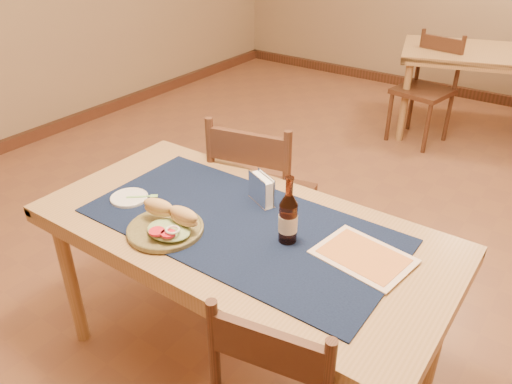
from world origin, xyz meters
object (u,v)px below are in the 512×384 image
Objects in this scene: beer_bottle at (288,218)px; main_table at (241,243)px; sandwich_plate at (167,225)px; chair_main_far at (260,198)px; back_table at (503,62)px; napkin_holder at (262,190)px.

main_table is at bearing -175.71° from beer_bottle.
chair_main_far is at bearing 97.74° from sandwich_plate.
back_table is 1.85× the size of chair_main_far.
napkin_holder is at bearing -54.75° from chair_main_far.
beer_bottle reaches higher than back_table.
back_table is at bearing 85.78° from main_table.
chair_main_far is 3.41× the size of sandwich_plate.
sandwich_plate is 0.41m from napkin_holder.
chair_main_far is at bearing 125.25° from napkin_holder.
beer_bottle is (0.49, -0.53, 0.35)m from chair_main_far.
sandwich_plate is (-0.43, -3.51, 0.12)m from back_table.
main_table is 0.23m from napkin_holder.
beer_bottle is 0.28m from napkin_holder.
chair_main_far is at bearing -100.97° from back_table.
napkin_holder is (0.26, -0.37, 0.31)m from chair_main_far.
chair_main_far is 3.75× the size of beer_bottle.
back_table is 12.14× the size of napkin_holder.
beer_bottle reaches higher than main_table.
napkin_holder is at bearing -94.99° from back_table.
back_table is 3.30m from beer_bottle.
beer_bottle is at bearing -90.79° from back_table.
sandwich_plate is 1.93× the size of napkin_holder.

